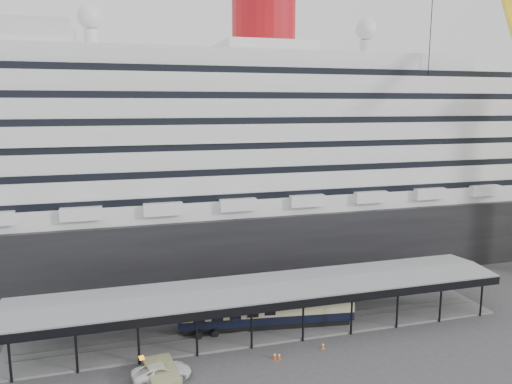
{
  "coord_description": "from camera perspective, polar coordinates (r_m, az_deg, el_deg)",
  "views": [
    {
      "loc": [
        -16.24,
        -46.13,
        25.36
      ],
      "look_at": [
        -0.32,
        8.0,
        15.41
      ],
      "focal_mm": 35.0,
      "sensor_mm": 36.0,
      "label": 1
    }
  ],
  "objects": [
    {
      "name": "port_truck",
      "position": [
        50.12,
        -10.72,
        -19.58
      ],
      "size": [
        5.69,
        3.05,
        1.52
      ],
      "primitive_type": "imported",
      "rotation": [
        0.0,
        0.0,
        1.67
      ],
      "color": "white",
      "rests_on": "ground"
    },
    {
      "name": "pullman_carriage",
      "position": [
        58.36,
        1.22,
        -13.15
      ],
      "size": [
        20.16,
        5.32,
        19.64
      ],
      "rotation": [
        0.0,
        0.0,
        -0.14
      ],
      "color": "black",
      "rests_on": "ground"
    },
    {
      "name": "cruise_ship",
      "position": [
        80.12,
        -4.61,
        4.95
      ],
      "size": [
        130.0,
        30.0,
        43.9
      ],
      "color": "black",
      "rests_on": "ground"
    },
    {
      "name": "traffic_cone_left",
      "position": [
        52.97,
        2.66,
        -18.2
      ],
      "size": [
        0.44,
        0.44,
        0.67
      ],
      "rotation": [
        0.0,
        0.0,
        0.36
      ],
      "color": "#DB510C",
      "rests_on": "ground"
    },
    {
      "name": "ground",
      "position": [
        55.09,
        2.8,
        -17.42
      ],
      "size": [
        200.0,
        200.0,
        0.0
      ],
      "primitive_type": "plane",
      "color": "#39393C",
      "rests_on": "ground"
    },
    {
      "name": "platform_canopy",
      "position": [
        58.37,
        1.16,
        -13.2
      ],
      "size": [
        56.0,
        9.18,
        5.3
      ],
      "color": "slate",
      "rests_on": "ground"
    },
    {
      "name": "traffic_cone_mid",
      "position": [
        52.91,
        2.15,
        -18.18
      ],
      "size": [
        0.43,
        0.43,
        0.76
      ],
      "rotation": [
        0.0,
        0.0,
        -0.12
      ],
      "color": "#D3450B",
      "rests_on": "ground"
    },
    {
      "name": "traffic_cone_right",
      "position": [
        55.3,
        7.66,
        -16.98
      ],
      "size": [
        0.39,
        0.39,
        0.7
      ],
      "rotation": [
        0.0,
        0.0,
        -0.1
      ],
      "color": "orange",
      "rests_on": "ground"
    }
  ]
}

